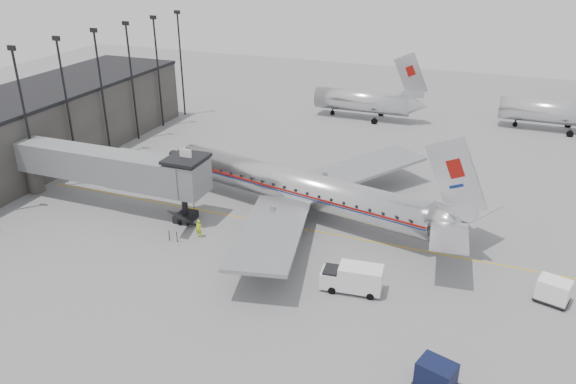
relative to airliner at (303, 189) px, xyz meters
name	(u,v)px	position (x,y,z in m)	size (l,w,h in m)	color
ground	(259,256)	(-0.67, -8.86, -2.72)	(160.00, 160.00, 0.00)	slate
terminal	(28,131)	(-34.67, 1.14, 1.28)	(12.00, 46.00, 8.00)	#3A3835
apron_line	(316,231)	(2.33, -2.86, -2.72)	(0.15, 60.00, 0.01)	gold
jet_bridge	(117,169)	(-17.33, -5.19, 1.46)	(21.00, 6.20, 7.10)	#5D6062
floodlight_masts	(85,93)	(-28.17, 4.14, 5.64)	(0.90, 42.25, 15.25)	black
distant_aircraft_near	(364,100)	(-2.46, 33.14, 0.01)	(16.39, 3.20, 10.26)	silver
distant_aircraft_mid	(554,111)	(23.54, 37.14, 0.01)	(16.39, 3.20, 10.26)	silver
airliner	(303,189)	(0.00, 0.00, 0.00)	(33.84, 31.04, 10.83)	silver
service_van	(353,278)	(7.99, -10.87, -1.58)	(4.80, 2.25, 2.18)	white
baggage_cart_navy	(436,375)	(15.34, -18.86, -1.78)	(2.68, 2.32, 1.78)	black
baggage_cart_white	(553,290)	(22.20, -6.86, -1.75)	(2.73, 2.34, 1.83)	white
ramp_worker	(199,229)	(-7.11, -7.72, -1.87)	(0.62, 0.41, 1.70)	#BAD419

